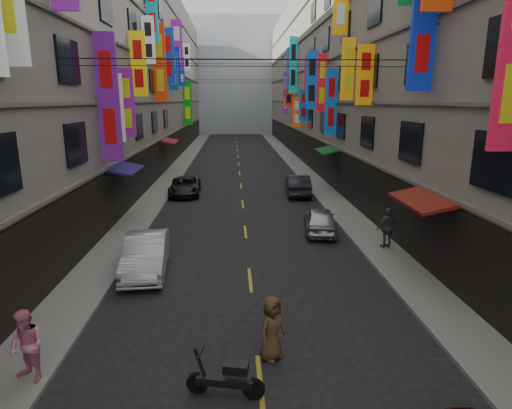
{
  "coord_description": "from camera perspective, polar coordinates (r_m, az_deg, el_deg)",
  "views": [
    {
      "loc": [
        -0.57,
        3.16,
        6.53
      ],
      "look_at": [
        -0.07,
        12.61,
        4.22
      ],
      "focal_mm": 30.0,
      "sensor_mm": 36.0,
      "label": 1
    }
  ],
  "objects": [
    {
      "name": "pedestrian_crossing",
      "position": [
        11.38,
        2.1,
        -16.16
      ],
      "size": [
        0.99,
        1.0,
        1.72
      ],
      "primitive_type": "imported",
      "rotation": [
        0.0,
        0.0,
        0.82
      ],
      "color": "#503720",
      "rests_on": "ground"
    },
    {
      "name": "scooter_far_right",
      "position": [
        21.59,
        8.46,
        -2.79
      ],
      "size": [
        0.5,
        1.8,
        1.14
      ],
      "rotation": [
        0.0,
        0.0,
        3.11
      ],
      "color": "black",
      "rests_on": "ground"
    },
    {
      "name": "pedestrian_rfar",
      "position": [
        19.8,
        17.12,
        -3.0
      ],
      "size": [
        1.19,
        0.85,
        1.83
      ],
      "primitive_type": "imported",
      "rotation": [
        0.0,
        0.0,
        3.39
      ],
      "color": "#535355",
      "rests_on": "sidewalk_right"
    },
    {
      "name": "street_awnings",
      "position": [
        23.12,
        -4.75,
        4.92
      ],
      "size": [
        13.99,
        35.2,
        0.41
      ],
      "color": "#12451D",
      "rests_on": "ground"
    },
    {
      "name": "building_row_left",
      "position": [
        40.59,
        -20.33,
        17.11
      ],
      "size": [
        10.14,
        90.0,
        19.0
      ],
      "color": "gray",
      "rests_on": "ground"
    },
    {
      "name": "car_right_mid",
      "position": [
        21.81,
        8.52,
        -2.06
      ],
      "size": [
        2.03,
        3.97,
        1.29
      ],
      "primitive_type": "imported",
      "rotation": [
        0.0,
        0.0,
        3.01
      ],
      "color": "#B5B5BA",
      "rests_on": "ground"
    },
    {
      "name": "overhead_cables",
      "position": [
        26.94,
        -1.94,
        18.57
      ],
      "size": [
        14.0,
        38.04,
        1.24
      ],
      "color": "black",
      "rests_on": "ground"
    },
    {
      "name": "shop_signage",
      "position": [
        32.3,
        -2.83,
        18.61
      ],
      "size": [
        14.0,
        55.0,
        12.26
      ],
      "color": "#0F37B1",
      "rests_on": "ground"
    },
    {
      "name": "scooter_crossing",
      "position": [
        10.39,
        -3.95,
        -22.17
      ],
      "size": [
        1.79,
        0.64,
        1.14
      ],
      "rotation": [
        0.0,
        0.0,
        1.36
      ],
      "color": "black",
      "rests_on": "ground"
    },
    {
      "name": "building_row_right",
      "position": [
        40.92,
        15.54,
        17.41
      ],
      "size": [
        10.14,
        90.0,
        19.0
      ],
      "color": "gray",
      "rests_on": "ground"
    },
    {
      "name": "pedestrian_lfar",
      "position": [
        11.67,
        -28.27,
        -16.33
      ],
      "size": [
        1.03,
        0.93,
        1.76
      ],
      "primitive_type": "imported",
      "rotation": [
        0.0,
        0.0,
        -0.52
      ],
      "color": "pink",
      "rests_on": "sidewalk_left"
    },
    {
      "name": "lane_markings",
      "position": [
        36.43,
        -2.12,
        3.42
      ],
      "size": [
        0.12,
        80.2,
        0.01
      ],
      "color": "gold",
      "rests_on": "ground"
    },
    {
      "name": "sidewalk_right",
      "position": [
        39.92,
        6.47,
        4.33
      ],
      "size": [
        2.0,
        90.0,
        0.12
      ],
      "primitive_type": "cube",
      "color": "slate",
      "rests_on": "ground"
    },
    {
      "name": "haze_block",
      "position": [
        88.95,
        -2.81,
        16.62
      ],
      "size": [
        18.0,
        8.0,
        22.0
      ],
      "primitive_type": "cube",
      "color": "#AAB2BE",
      "rests_on": "ground"
    },
    {
      "name": "car_left_far",
      "position": [
        30.58,
        -9.45,
        2.42
      ],
      "size": [
        2.25,
        4.57,
        1.25
      ],
      "primitive_type": "imported",
      "rotation": [
        0.0,
        0.0,
        0.04
      ],
      "color": "black",
      "rests_on": "ground"
    },
    {
      "name": "car_left_mid",
      "position": [
        17.23,
        -14.44,
        -6.39
      ],
      "size": [
        1.9,
        4.52,
        1.45
      ],
      "primitive_type": "imported",
      "rotation": [
        0.0,
        0.0,
        0.08
      ],
      "color": "silver",
      "rests_on": "ground"
    },
    {
      "name": "car_right_far",
      "position": [
        30.25,
        5.59,
        2.61
      ],
      "size": [
        1.77,
        4.46,
        1.44
      ],
      "primitive_type": "imported",
      "rotation": [
        0.0,
        0.0,
        3.09
      ],
      "color": "#25252C",
      "rests_on": "ground"
    },
    {
      "name": "sidewalk_left",
      "position": [
        39.74,
        -10.9,
        4.13
      ],
      "size": [
        2.0,
        90.0,
        0.12
      ],
      "primitive_type": "cube",
      "color": "slate",
      "rests_on": "ground"
    }
  ]
}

